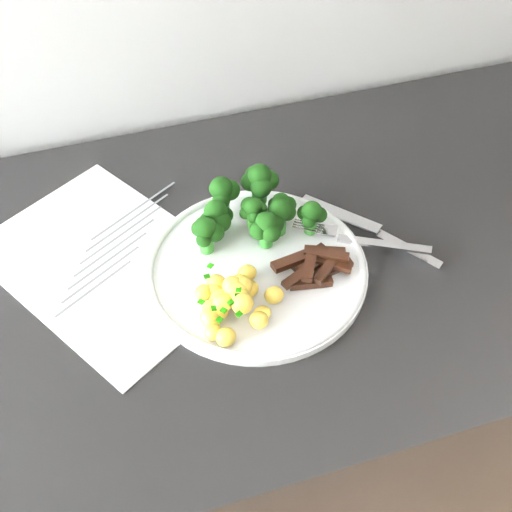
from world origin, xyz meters
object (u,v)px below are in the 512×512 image
counter (270,421)px  beef_strips (316,265)px  broccoli (252,208)px  recipe_paper (108,262)px  knife (387,239)px  fork (364,240)px  potatoes (232,301)px  plate (256,268)px

counter → beef_strips: (0.04, -0.05, 0.47)m
counter → broccoli: (-0.02, 0.05, 0.50)m
recipe_paper → beef_strips: bearing=-22.0°
counter → knife: size_ratio=13.74×
recipe_paper → broccoli: 0.20m
counter → knife: (0.14, -0.02, 0.46)m
beef_strips → counter: bearing=128.5°
recipe_paper → fork: (0.32, -0.08, 0.02)m
potatoes → knife: size_ratio=0.60×
plate → beef_strips: size_ratio=2.73×
recipe_paper → counter: bearing=-14.4°
recipe_paper → fork: bearing=-13.5°
beef_strips → plate: bearing=158.6°
recipe_paper → potatoes: size_ratio=3.72×
recipe_paper → fork: fork is taller
counter → recipe_paper: bearing=165.6°
plate → broccoli: 0.08m
counter → plate: plate is taller
plate → fork: size_ratio=1.79×
plate → broccoli: (0.02, 0.06, 0.04)m
plate → knife: size_ratio=1.61×
counter → potatoes: (-0.08, -0.07, 0.47)m
counter → knife: bearing=-9.2°
beef_strips → knife: size_ratio=0.59×
knife → potatoes: bearing=-167.9°
plate → potatoes: 0.07m
counter → fork: size_ratio=15.36×
plate → potatoes: potatoes is taller
potatoes → fork: potatoes is taller
counter → plate: size_ratio=8.56×
recipe_paper → broccoli: size_ratio=2.24×
recipe_paper → beef_strips: size_ratio=3.80×
counter → broccoli: size_ratio=13.80×
fork → knife: size_ratio=0.89×
recipe_paper → broccoli: bearing=-2.0°
fork → potatoes: bearing=-165.8°
potatoes → beef_strips: 0.12m
plate → broccoli: bearing=76.8°
fork → knife: fork is taller
recipe_paper → knife: bearing=-12.3°
knife → beef_strips: bearing=-168.7°
beef_strips → knife: 0.11m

